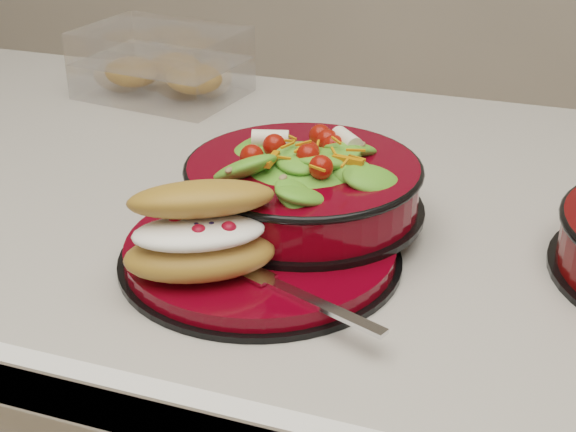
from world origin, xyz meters
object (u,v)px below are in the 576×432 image
(croissant, at_px, (202,231))
(salad_bowl, at_px, (303,176))
(pastry_box, at_px, (163,65))
(dinner_plate, at_px, (261,251))
(fork, at_px, (300,296))

(croissant, bearing_deg, salad_bowl, 42.84)
(salad_bowl, distance_m, croissant, 0.14)
(salad_bowl, height_order, pastry_box, salad_bowl)
(dinner_plate, relative_size, pastry_box, 1.10)
(fork, bearing_deg, salad_bowl, 38.82)
(dinner_plate, bearing_deg, fork, -50.11)
(salad_bowl, bearing_deg, croissant, -108.18)
(dinner_plate, distance_m, fork, 0.10)
(salad_bowl, distance_m, pastry_box, 0.46)
(dinner_plate, height_order, salad_bowl, salad_bowl)
(croissant, bearing_deg, dinner_plate, 36.05)
(fork, distance_m, pastry_box, 0.61)
(salad_bowl, height_order, croissant, salad_bowl)
(dinner_plate, bearing_deg, salad_bowl, 77.85)
(croissant, distance_m, pastry_box, 0.54)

